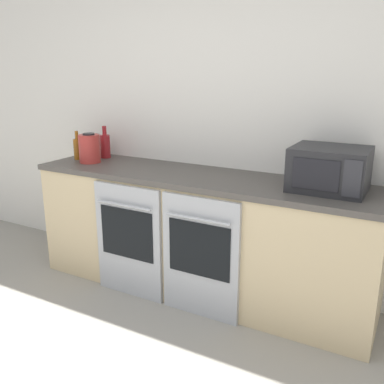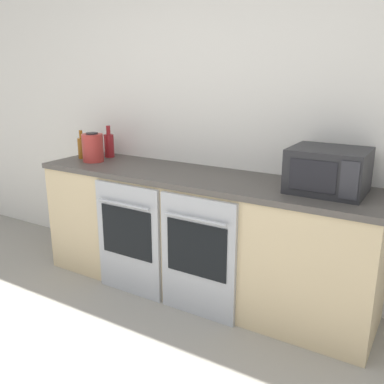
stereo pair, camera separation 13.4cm
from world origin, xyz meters
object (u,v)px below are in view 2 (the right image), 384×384
Objects in this scene: microwave at (328,170)px; bottle_amber at (82,147)px; bottle_red at (109,145)px; oven_left at (128,240)px; oven_right at (197,257)px; kettle at (93,148)px.

bottle_amber is at bearing -178.89° from microwave.
oven_left is at bearing -39.95° from bottle_red.
bottle_amber is 0.88× the size of bottle_red.
oven_right is 1.40m from bottle_red.
oven_left is 1.00× the size of oven_right.
bottle_amber is 0.18m from kettle.
microwave is at bearing 2.60° from kettle.
kettle is (-1.89, -0.09, -0.02)m from microwave.
oven_left is at bearing -23.46° from bottle_amber.
kettle reaches higher than oven_right.
oven_right is at bearing -13.35° from kettle.
bottle_amber is at bearing -134.62° from bottle_red.
bottle_red reaches higher than bottle_amber.
microwave is 1.92× the size of kettle.
microwave reaches higher than oven_left.
bottle_amber is 1.00× the size of kettle.
microwave reaches higher than bottle_red.
bottle_red is (-1.18, 0.49, 0.59)m from oven_right.
bottle_red is (-1.90, 0.12, -0.03)m from microwave.
bottle_red is at bearing 157.56° from oven_right.
bottle_amber is (-1.34, 0.32, 0.57)m from oven_right.
kettle is at bearing -177.40° from microwave.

